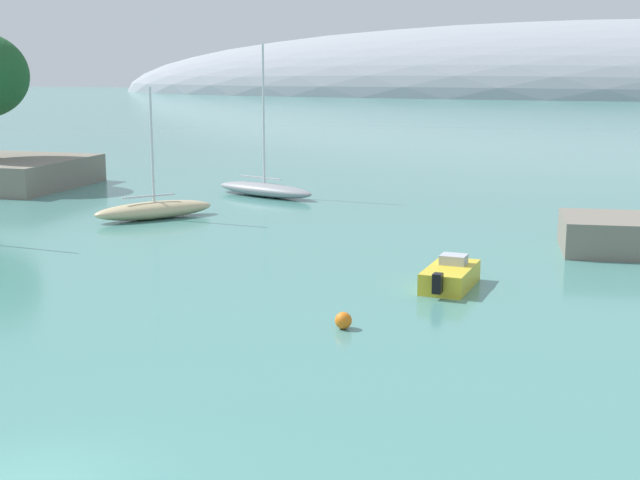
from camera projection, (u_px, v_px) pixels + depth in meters
distant_ridge at (639, 96)px, 252.49m from camera, size 324.76×81.81×43.22m
sailboat_sand_mid_mooring at (154, 209)px, 52.69m from camera, size 6.34×6.77×7.86m
sailboat_grey_outer_mooring at (264, 189)px, 61.59m from camera, size 8.49×4.91×10.52m
motorboat_yellow_alongside_breakwater at (450, 276)px, 36.51m from camera, size 2.16×4.24×1.29m
mooring_buoy_orange at (343, 320)px, 30.84m from camera, size 0.61×0.61×0.61m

